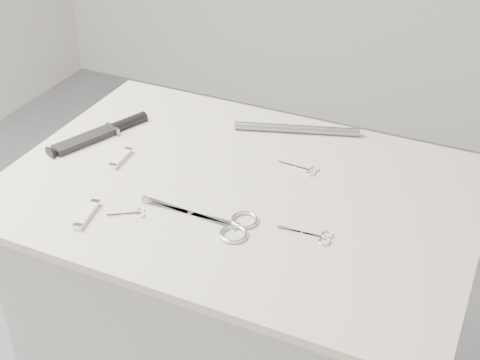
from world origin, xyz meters
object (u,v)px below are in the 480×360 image
at_px(plinth, 239,340).
at_px(large_shears, 221,222).
at_px(embroidery_scissors_a, 315,236).
at_px(tiny_scissors, 132,214).
at_px(pocket_knife_a, 87,214).
at_px(embroidery_scissors_b, 304,169).
at_px(sheathed_knife, 105,132).
at_px(pocket_knife_b, 121,158).
at_px(metal_rail, 297,129).

distance_m(plinth, large_shears, 0.49).
bearing_deg(embroidery_scissors_a, tiny_scissors, -170.29).
height_order(large_shears, pocket_knife_a, pocket_knife_a).
height_order(plinth, embroidery_scissors_a, embroidery_scissors_a).
distance_m(embroidery_scissors_b, pocket_knife_a, 0.48).
distance_m(large_shears, sheathed_knife, 0.45).
relative_size(pocket_knife_b, metal_rail, 0.28).
xyz_separation_m(tiny_scissors, metal_rail, (0.18, 0.45, 0.01)).
xyz_separation_m(embroidery_scissors_a, embroidery_scissors_b, (-0.10, 0.22, -0.00)).
relative_size(embroidery_scissors_b, metal_rail, 0.31).
height_order(tiny_scissors, pocket_knife_a, pocket_knife_a).
distance_m(pocket_knife_b, metal_rail, 0.43).
xyz_separation_m(large_shears, tiny_scissors, (-0.18, -0.05, -0.00)).
height_order(tiny_scissors, pocket_knife_b, pocket_knife_b).
bearing_deg(pocket_knife_b, tiny_scissors, -145.89).
bearing_deg(plinth, large_shears, -79.88).
xyz_separation_m(pocket_knife_a, metal_rail, (0.26, 0.49, 0.00)).
distance_m(plinth, metal_rail, 0.55).
bearing_deg(embroidery_scissors_b, metal_rail, 120.02).
distance_m(large_shears, pocket_knife_a, 0.27).
distance_m(embroidery_scissors_b, pocket_knife_b, 0.41).
bearing_deg(embroidery_scissors_b, embroidery_scissors_a, -61.54).
bearing_deg(sheathed_knife, embroidery_scissors_b, -60.67).
relative_size(sheathed_knife, metal_rail, 0.82).
height_order(plinth, metal_rail, metal_rail).
bearing_deg(sheathed_knife, plinth, -76.87).
bearing_deg(metal_rail, pocket_knife_b, -137.90).
bearing_deg(plinth, tiny_scissors, -130.52).
bearing_deg(embroidery_scissors_a, large_shears, -171.81).
relative_size(plinth, embroidery_scissors_a, 8.36).
height_order(tiny_scissors, metal_rail, metal_rail).
xyz_separation_m(tiny_scissors, sheathed_knife, (-0.23, 0.25, 0.01)).
distance_m(large_shears, pocket_knife_b, 0.33).
height_order(embroidery_scissors_b, pocket_knife_b, pocket_knife_b).
xyz_separation_m(large_shears, pocket_knife_a, (-0.25, -0.09, 0.00)).
xyz_separation_m(sheathed_knife, metal_rail, (0.41, 0.20, 0.00)).
xyz_separation_m(sheathed_knife, pocket_knife_b, (0.10, -0.08, -0.00)).
bearing_deg(embroidery_scissors_a, plinth, 151.46).
distance_m(embroidery_scissors_a, tiny_scissors, 0.37).
bearing_deg(tiny_scissors, plinth, 16.90).
bearing_deg(pocket_knife_b, large_shears, -115.32).
relative_size(pocket_knife_a, pocket_knife_b, 1.14).
xyz_separation_m(plinth, pocket_knife_a, (-0.23, -0.22, 0.48)).
bearing_deg(pocket_knife_a, pocket_knife_b, 4.36).
xyz_separation_m(plinth, embroidery_scissors_b, (0.10, 0.12, 0.47)).
bearing_deg(large_shears, pocket_knife_a, -159.25).
bearing_deg(tiny_scissors, metal_rail, 35.17).
distance_m(large_shears, embroidery_scissors_a, 0.18).
height_order(sheathed_knife, pocket_knife_b, sheathed_knife).
relative_size(plinth, large_shears, 3.71).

